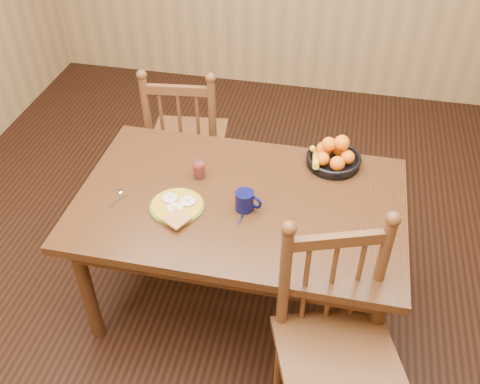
% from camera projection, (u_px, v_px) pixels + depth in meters
% --- Properties ---
extents(room, '(4.52, 5.02, 2.72)m').
position_uv_depth(room, '(240.00, 92.00, 2.22)').
color(room, black).
rests_on(room, ground).
extents(dining_table, '(1.60, 1.00, 0.75)m').
position_uv_depth(dining_table, '(240.00, 212.00, 2.67)').
color(dining_table, black).
rests_on(dining_table, ground).
extents(chair_far, '(0.52, 0.50, 1.04)m').
position_uv_depth(chair_far, '(187.00, 140.00, 3.42)').
color(chair_far, '#4A2C16').
rests_on(chair_far, ground).
extents(chair_near, '(0.62, 0.61, 1.09)m').
position_uv_depth(chair_near, '(336.00, 346.00, 2.24)').
color(chair_near, '#4A2C16').
rests_on(chair_near, ground).
extents(breakfast_plate, '(0.26, 0.31, 0.04)m').
position_uv_depth(breakfast_plate, '(177.00, 206.00, 2.56)').
color(breakfast_plate, '#59601E').
rests_on(breakfast_plate, dining_table).
extents(fork, '(0.04, 0.18, 0.00)m').
position_uv_depth(fork, '(245.00, 210.00, 2.55)').
color(fork, silver).
rests_on(fork, dining_table).
extents(spoon, '(0.06, 0.15, 0.01)m').
position_uv_depth(spoon, '(120.00, 194.00, 2.63)').
color(spoon, silver).
rests_on(spoon, dining_table).
extents(coffee_mug, '(0.13, 0.09, 0.10)m').
position_uv_depth(coffee_mug, '(245.00, 201.00, 2.53)').
color(coffee_mug, '#090B36').
rests_on(coffee_mug, dining_table).
extents(juice_glass, '(0.06, 0.06, 0.09)m').
position_uv_depth(juice_glass, '(199.00, 170.00, 2.72)').
color(juice_glass, silver).
rests_on(juice_glass, dining_table).
extents(fruit_bowl, '(0.29, 0.29, 0.17)m').
position_uv_depth(fruit_bowl, '(333.00, 156.00, 2.80)').
color(fruit_bowl, black).
rests_on(fruit_bowl, dining_table).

